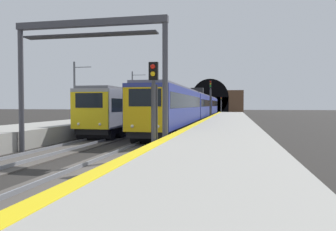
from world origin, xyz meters
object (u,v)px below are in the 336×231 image
railway_signal_far (221,104)px  railway_signal_mid (211,98)px  overhead_signal_gantry (89,53)px  train_main_approaching (197,106)px  catenary_mast_far (75,94)px  railway_signal_near (154,104)px  train_adjacent_platform (159,108)px  catenary_mast_near (133,95)px

railway_signal_far → railway_signal_mid: bearing=0.0°
overhead_signal_gantry → train_main_approaching: bearing=-4.0°
train_main_approaching → catenary_mast_far: bearing=-38.9°
train_main_approaching → railway_signal_near: (-33.38, -1.94, 0.25)m
train_adjacent_platform → railway_signal_far: railway_signal_far is taller
railway_signal_near → railway_signal_far: bearing=-180.0°
catenary_mast_far → catenary_mast_near: bearing=-0.0°
train_adjacent_platform → overhead_signal_gantry: 25.34m
railway_signal_mid → catenary_mast_far: bearing=-44.2°
overhead_signal_gantry → catenary_mast_near: bearing=14.4°
train_main_approaching → railway_signal_mid: 2.35m
railway_signal_near → train_main_approaching: bearing=-176.7°
railway_signal_near → railway_signal_mid: railway_signal_mid is taller
train_main_approaching → train_adjacent_platform: bearing=-36.7°
train_adjacent_platform → railway_signal_near: 28.32m
train_main_approaching → train_adjacent_platform: train_main_approaching is taller
train_adjacent_platform → catenary_mast_far: 11.37m
railway_signal_near → catenary_mast_near: size_ratio=0.53×
railway_signal_near → catenary_mast_far: (19.03, 13.52, 1.11)m
railway_signal_near → railway_signal_mid: size_ratio=0.73×
railway_signal_mid → railway_signal_far: railway_signal_mid is taller
railway_signal_near → train_adjacent_platform: bearing=-167.3°
train_main_approaching → railway_signal_far: size_ratio=12.02×
railway_signal_near → railway_signal_mid: (32.93, -0.00, 1.00)m
railway_signal_mid → overhead_signal_gantry: 30.69m
catenary_mast_far → railway_signal_mid: bearing=-44.2°
catenary_mast_near → catenary_mast_far: catenary_mast_near is taller
railway_signal_mid → catenary_mast_near: 14.93m
railway_signal_near → overhead_signal_gantry: (2.55, 4.08, 2.66)m
train_adjacent_platform → catenary_mast_far: catenary_mast_far is taller
train_main_approaching → catenary_mast_far: 18.49m
train_adjacent_platform → railway_signal_near: size_ratio=9.34×
railway_signal_far → catenary_mast_far: catenary_mast_far is taller
train_main_approaching → catenary_mast_near: catenary_mast_near is taller
train_main_approaching → railway_signal_far: train_main_approaching is taller
railway_signal_far → catenary_mast_near: bearing=-23.5°
catenary_mast_near → catenary_mast_far: (-20.22, 0.01, -0.51)m
train_main_approaching → train_adjacent_platform: size_ratio=1.37×
train_main_approaching → railway_signal_far: (36.95, -1.94, 0.39)m
railway_signal_near → railway_signal_far: (70.33, 0.00, 0.15)m
railway_signal_near → railway_signal_far: 70.33m
railway_signal_mid → catenary_mast_far: catenary_mast_far is taller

